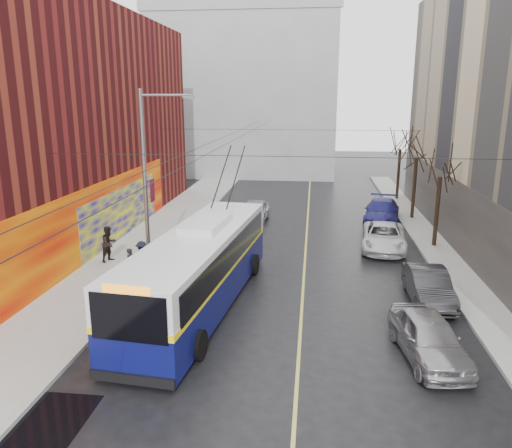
{
  "coord_description": "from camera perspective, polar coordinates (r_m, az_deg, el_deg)",
  "views": [
    {
      "loc": [
        1.82,
        -13.16,
        8.62
      ],
      "look_at": [
        -0.74,
        8.94,
        2.93
      ],
      "focal_mm": 35.0,
      "sensor_mm": 36.0,
      "label": 1
    }
  ],
  "objects": [
    {
      "name": "parked_car_c",
      "position": [
        29.88,
        14.4,
        -1.44
      ],
      "size": [
        3.0,
        5.51,
        1.47
      ],
      "primitive_type": "imported",
      "rotation": [
        0.0,
        0.0,
        -0.11
      ],
      "color": "silver",
      "rests_on": "ground"
    },
    {
      "name": "pedestrian_b",
      "position": [
        27.42,
        -16.44,
        -2.18
      ],
      "size": [
        1.03,
        1.14,
        1.91
      ],
      "primitive_type": "imported",
      "rotation": [
        0.0,
        0.0,
        1.16
      ],
      "color": "black",
      "rests_on": "sidewalk_left"
    },
    {
      "name": "parked_car_d",
      "position": [
        36.01,
        14.19,
        1.38
      ],
      "size": [
        3.22,
        5.96,
        1.64
      ],
      "primitive_type": "imported",
      "rotation": [
        0.0,
        0.0,
        -0.17
      ],
      "color": "navy",
      "rests_on": "ground"
    },
    {
      "name": "building_left",
      "position": [
        32.52,
        -27.05,
        9.93
      ],
      "size": [
        12.11,
        36.0,
        14.0
      ],
      "color": "#571113",
      "rests_on": "ground"
    },
    {
      "name": "sidewalk_left",
      "position": [
        28.33,
        -14.04,
        -3.67
      ],
      "size": [
        4.0,
        60.0,
        0.15
      ],
      "primitive_type": "cube",
      "color": "gray",
      "rests_on": "ground"
    },
    {
      "name": "parked_car_b",
      "position": [
        22.84,
        19.11,
        -6.71
      ],
      "size": [
        1.59,
        4.43,
        1.45
      ],
      "primitive_type": "imported",
      "rotation": [
        0.0,
        0.0,
        0.01
      ],
      "color": "#29292C",
      "rests_on": "ground"
    },
    {
      "name": "tree_near",
      "position": [
        30.25,
        20.43,
        6.52
      ],
      "size": [
        3.2,
        3.2,
        6.4
      ],
      "color": "black",
      "rests_on": "ground"
    },
    {
      "name": "tree_far",
      "position": [
        43.89,
        16.22,
        9.23
      ],
      "size": [
        3.2,
        3.2,
        6.57
      ],
      "color": "black",
      "rests_on": "ground"
    },
    {
      "name": "lane_line",
      "position": [
        28.5,
        5.67,
        -3.34
      ],
      "size": [
        0.12,
        50.0,
        0.01
      ],
      "primitive_type": "cube",
      "color": "#BFB74C",
      "rests_on": "ground"
    },
    {
      "name": "parked_car_a",
      "position": [
        18.17,
        19.13,
        -12.14
      ],
      "size": [
        2.43,
        4.69,
        1.53
      ],
      "primitive_type": "imported",
      "rotation": [
        0.0,
        0.0,
        0.15
      ],
      "color": "#9D9DA2",
      "rests_on": "ground"
    },
    {
      "name": "pigeons_flying",
      "position": [
        23.9,
        -3.79,
        11.44
      ],
      "size": [
        4.1,
        4.44,
        2.07
      ],
      "color": "slate"
    },
    {
      "name": "sidewalk_right",
      "position": [
        27.53,
        21.45,
        -4.78
      ],
      "size": [
        2.0,
        60.0,
        0.15
      ],
      "primitive_type": "cube",
      "color": "gray",
      "rests_on": "ground"
    },
    {
      "name": "puddle",
      "position": [
        15.95,
        -23.87,
        -19.73
      ],
      "size": [
        2.85,
        2.57,
        0.01
      ],
      "primitive_type": "cube",
      "color": "black",
      "rests_on": "ground"
    },
    {
      "name": "building_far",
      "position": [
        58.68,
        -1.08,
        14.72
      ],
      "size": [
        20.5,
        12.1,
        18.0
      ],
      "color": "gray",
      "rests_on": "ground"
    },
    {
      "name": "catenary_wires",
      "position": [
        28.37,
        -2.28,
        9.52
      ],
      "size": [
        18.0,
        60.0,
        0.22
      ],
      "color": "black"
    },
    {
      "name": "tree_mid",
      "position": [
        37.02,
        17.97,
        8.43
      ],
      "size": [
        3.2,
        3.2,
        6.68
      ],
      "color": "black",
      "rests_on": "ground"
    },
    {
      "name": "pedestrian_c",
      "position": [
        25.36,
        -12.9,
        -3.66
      ],
      "size": [
        0.97,
        1.18,
        1.59
      ],
      "primitive_type": "imported",
      "rotation": [
        0.0,
        0.0,
        2.01
      ],
      "color": "black",
      "rests_on": "sidewalk_left"
    },
    {
      "name": "trolleybus",
      "position": [
        20.97,
        -6.48,
        -4.98
      ],
      "size": [
        4.09,
        13.21,
        6.18
      ],
      "rotation": [
        0.0,
        0.0,
        -0.1
      ],
      "color": "#0A0D4B",
      "rests_on": "ground"
    },
    {
      "name": "streetlight_pole",
      "position": [
        24.78,
        -12.26,
        5.25
      ],
      "size": [
        2.65,
        0.6,
        9.0
      ],
      "color": "slate",
      "rests_on": "ground"
    },
    {
      "name": "following_car",
      "position": [
        35.25,
        -0.19,
        1.46
      ],
      "size": [
        2.0,
        4.57,
        1.53
      ],
      "primitive_type": "imported",
      "rotation": [
        0.0,
        0.0,
        -0.04
      ],
      "color": "#BCBCC1",
      "rests_on": "ground"
    },
    {
      "name": "ground",
      "position": [
        15.84,
        -1.12,
        -18.64
      ],
      "size": [
        140.0,
        140.0,
        0.0
      ],
      "primitive_type": "plane",
      "color": "black",
      "rests_on": "ground"
    },
    {
      "name": "pedestrian_a",
      "position": [
        24.46,
        -14.09,
        -4.46
      ],
      "size": [
        0.53,
        0.65,
        1.54
      ],
      "primitive_type": "imported",
      "rotation": [
        0.0,
        0.0,
        1.25
      ],
      "color": "black",
      "rests_on": "sidewalk_left"
    }
  ]
}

